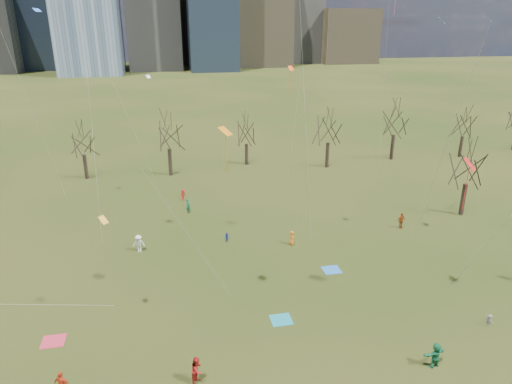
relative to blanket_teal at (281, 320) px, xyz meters
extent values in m
plane|color=black|center=(0.01, -2.62, -0.01)|extent=(500.00, 500.00, 0.00)
cube|color=slate|center=(70.01, 227.38, 28.98)|extent=(22.00, 22.00, 58.00)
cube|color=#726347|center=(5.01, 237.38, 23.98)|extent=(30.00, 30.00, 48.00)
cube|color=#726347|center=(95.01, 222.38, 13.98)|extent=(30.00, 28.00, 28.00)
cylinder|color=black|center=(-18.99, 38.38, 1.79)|extent=(0.52, 0.52, 3.60)
cylinder|color=black|center=(-6.99, 37.38, 2.01)|extent=(0.54, 0.54, 4.05)
cylinder|color=black|center=(5.01, 40.38, 1.67)|extent=(0.51, 0.51, 3.38)
cylinder|color=black|center=(17.01, 36.38, 1.97)|extent=(0.54, 0.54, 3.96)
cylinder|color=black|center=(29.01, 38.38, 2.05)|extent=(0.54, 0.54, 4.14)
cylinder|color=black|center=(41.01, 37.38, 1.74)|extent=(0.52, 0.52, 3.51)
cylinder|color=black|center=(26.01, 15.38, 1.90)|extent=(0.53, 0.53, 3.83)
cube|color=teal|center=(0.00, 0.00, 0.00)|extent=(1.60, 1.50, 0.03)
cube|color=#2769B7|center=(6.43, 6.28, 0.00)|extent=(1.60, 1.50, 0.03)
cube|color=#C7273E|center=(-16.51, 0.94, 0.00)|extent=(1.60, 1.50, 0.03)
imported|color=#A21B17|center=(-6.79, -5.12, 0.94)|extent=(1.09, 1.17, 1.92)
imported|color=slate|center=(15.00, -3.84, 0.46)|extent=(0.61, 0.70, 0.95)
imported|color=red|center=(-14.85, -4.55, 0.87)|extent=(1.12, 0.84, 1.76)
imported|color=#1B7C4A|center=(8.59, -6.89, 0.89)|extent=(1.75, 0.83, 1.81)
imported|color=#223C93|center=(-2.11, 13.82, 0.52)|extent=(0.65, 0.65, 1.06)
imported|color=white|center=(-10.89, 13.65, 0.87)|extent=(1.23, 0.83, 1.77)
imported|color=#A04316|center=(17.13, 13.32, 0.89)|extent=(1.12, 0.65, 1.80)
imported|color=orange|center=(4.30, 11.96, 0.73)|extent=(0.53, 0.76, 1.48)
imported|color=#176B45|center=(-5.45, 22.43, 0.88)|extent=(0.75, 0.77, 1.78)
imported|color=#B21E19|center=(-5.79, 26.65, 0.75)|extent=(1.13, 0.99, 1.52)
plane|color=orange|center=(-3.63, 2.23, 14.32)|extent=(1.27, 1.27, 0.52)
cylinder|color=silver|center=(-6.36, -1.42, 7.85)|extent=(5.48, 7.33, 12.94)
cylinder|color=orange|center=(-3.63, 2.23, 12.68)|extent=(0.04, 0.04, 2.70)
plane|color=red|center=(13.49, -0.77, 11.78)|extent=(1.37, 1.36, 0.84)
cylinder|color=silver|center=(13.24, -3.87, 6.58)|extent=(0.53, 6.22, 10.40)
cylinder|color=red|center=(13.49, -0.77, 9.86)|extent=(0.04, 0.04, 3.15)
cylinder|color=silver|center=(-13.24, 9.24, 13.69)|extent=(1.96, 7.80, 24.62)
cylinder|color=silver|center=(3.17, 5.62, 14.18)|extent=(4.60, 7.43, 25.59)
plane|color=green|center=(15.06, 7.59, 21.48)|extent=(1.16, 1.24, 0.70)
cylinder|color=silver|center=(13.66, 2.75, 11.43)|extent=(2.81, 9.71, 20.10)
plane|color=blue|center=(-19.75, 26.89, 22.48)|extent=(1.28, 1.26, 0.36)
cylinder|color=silver|center=(-20.45, 21.91, 11.93)|extent=(1.42, 9.97, 21.10)
plane|color=#F94F15|center=(8.76, 29.41, 15.81)|extent=(1.05, 0.89, 0.58)
cylinder|color=silver|center=(8.65, 26.88, 8.60)|extent=(0.25, 5.08, 14.43)
cylinder|color=#F94F15|center=(8.76, 29.41, 14.04)|extent=(0.04, 0.04, 3.00)
plane|color=#F4AB26|center=(-12.30, 2.45, 8.39)|extent=(0.84, 0.84, 0.48)
cylinder|color=silver|center=(-15.34, -2.05, 4.89)|extent=(6.11, 9.02, 7.02)
cylinder|color=silver|center=(17.48, 20.92, 13.02)|extent=(5.03, 8.16, 23.28)
cylinder|color=#E955A8|center=(19.98, 25.00, 23.24)|extent=(0.04, 0.04, 2.40)
plane|color=white|center=(-9.00, 29.80, 15.13)|extent=(0.82, 0.76, 0.36)
cylinder|color=silver|center=(-10.86, 27.30, 8.26)|extent=(3.73, 5.03, 13.75)
camera|label=1|loc=(-7.89, -28.11, 21.28)|focal=32.00mm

